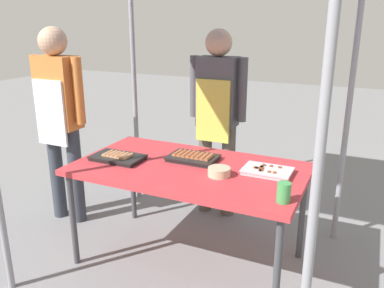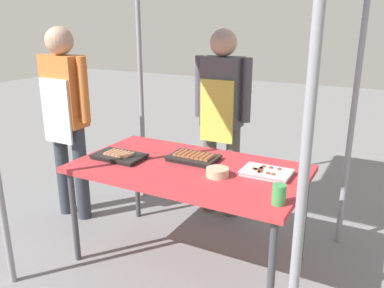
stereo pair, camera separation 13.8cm
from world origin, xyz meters
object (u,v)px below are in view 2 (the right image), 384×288
at_px(tray_grilled_sausages, 119,156).
at_px(vendor_woman, 222,109).
at_px(tray_meat_skewers, 266,172).
at_px(condiment_bowl, 217,172).
at_px(customer_nearby, 65,109).
at_px(drink_cup_near_edge, 279,194).
at_px(stall_table, 189,173).
at_px(tray_pork_links, 194,157).

distance_m(tray_grilled_sausages, vendor_woman, 1.03).
height_order(tray_meat_skewers, condiment_bowl, condiment_bowl).
distance_m(tray_meat_skewers, customer_nearby, 1.82).
distance_m(drink_cup_near_edge, customer_nearby, 2.05).
bearing_deg(stall_table, tray_grilled_sausages, -169.53).
bearing_deg(condiment_bowl, tray_pork_links, 144.48).
xyz_separation_m(tray_grilled_sausages, drink_cup_near_edge, (1.25, -0.19, 0.04)).
bearing_deg(tray_grilled_sausages, condiment_bowl, 1.74).
bearing_deg(condiment_bowl, vendor_woman, 112.54).
height_order(condiment_bowl, vendor_woman, vendor_woman).
bearing_deg(tray_grilled_sausages, tray_pork_links, 24.30).
distance_m(tray_pork_links, drink_cup_near_edge, 0.86).
bearing_deg(drink_cup_near_edge, vendor_woman, 127.24).
distance_m(stall_table, customer_nearby, 1.32).
xyz_separation_m(stall_table, tray_pork_links, (-0.03, 0.13, 0.07)).
bearing_deg(stall_table, condiment_bowl, -16.25).
relative_size(tray_meat_skewers, vendor_woman, 0.19).
bearing_deg(customer_nearby, vendor_woman, 30.27).
distance_m(vendor_woman, customer_nearby, 1.34).
xyz_separation_m(tray_pork_links, drink_cup_near_edge, (0.75, -0.42, 0.04)).
height_order(tray_grilled_sausages, vendor_woman, vendor_woman).
xyz_separation_m(tray_meat_skewers, vendor_woman, (-0.64, 0.71, 0.22)).
bearing_deg(stall_table, vendor_woman, 98.01).
height_order(stall_table, vendor_woman, vendor_woman).
height_order(stall_table, tray_grilled_sausages, tray_grilled_sausages).
xyz_separation_m(stall_table, customer_nearby, (-1.27, 0.14, 0.31)).
relative_size(condiment_bowl, customer_nearby, 0.09).
bearing_deg(condiment_bowl, drink_cup_near_edge, -24.51).
bearing_deg(vendor_woman, drink_cup_near_edge, 127.24).
relative_size(stall_table, drink_cup_near_edge, 13.67).
bearing_deg(drink_cup_near_edge, stall_table, 158.29).
relative_size(tray_grilled_sausages, tray_meat_skewers, 1.17).
distance_m(condiment_bowl, customer_nearby, 1.56).
xyz_separation_m(tray_grilled_sausages, tray_meat_skewers, (1.06, 0.20, -0.00)).
xyz_separation_m(tray_meat_skewers, customer_nearby, (-1.80, 0.04, 0.24)).
bearing_deg(drink_cup_near_edge, tray_pork_links, 151.06).
xyz_separation_m(drink_cup_near_edge, vendor_woman, (-0.84, 1.10, 0.18)).
bearing_deg(tray_grilled_sausages, tray_meat_skewers, 10.69).
relative_size(tray_grilled_sausages, customer_nearby, 0.22).
height_order(tray_pork_links, condiment_bowl, condiment_bowl).
xyz_separation_m(tray_grilled_sausages, tray_pork_links, (0.50, 0.23, 0.00)).
xyz_separation_m(stall_table, tray_grilled_sausages, (-0.53, -0.10, 0.07)).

